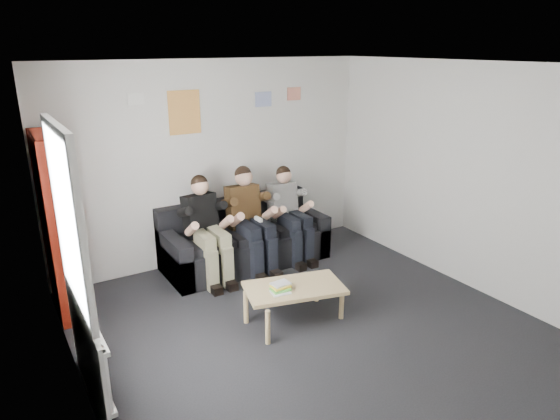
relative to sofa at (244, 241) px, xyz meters
name	(u,v)px	position (x,y,z in m)	size (l,w,h in m)	color
room_shell	(326,214)	(-0.19, -2.08, 1.04)	(5.00, 5.00, 5.00)	black
sofa	(244,241)	(0.00, 0.00, 0.00)	(2.21, 0.90, 0.85)	black
bookshelf	(61,225)	(-2.27, -0.08, 0.70)	(0.30, 0.90, 2.01)	maroon
coffee_table	(294,290)	(-0.26, -1.64, 0.06)	(1.04, 0.57, 0.41)	tan
game_cases	(281,288)	(-0.43, -1.65, 0.14)	(0.25, 0.23, 0.06)	white
person_left	(207,230)	(-0.62, -0.20, 0.36)	(0.40, 0.86, 1.33)	black
person_middle	(251,220)	(0.00, -0.20, 0.37)	(0.42, 0.90, 1.37)	#53371B
person_right	(290,214)	(0.62, -0.20, 0.34)	(0.38, 0.82, 1.29)	silver
radiator	(98,366)	(-2.34, -1.88, 0.04)	(0.10, 0.64, 0.60)	white
window	(78,294)	(-2.42, -1.88, 0.72)	(0.05, 1.30, 2.36)	white
poster_large	(184,112)	(-0.59, 0.41, 1.74)	(0.42, 0.01, 0.55)	#D4CD4A
poster_blue	(263,99)	(0.56, 0.41, 1.84)	(0.25, 0.01, 0.20)	blue
poster_pink	(294,94)	(1.06, 0.41, 1.89)	(0.22, 0.01, 0.18)	#D14199
poster_sign	(136,99)	(-1.19, 0.41, 1.94)	(0.20, 0.01, 0.14)	white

